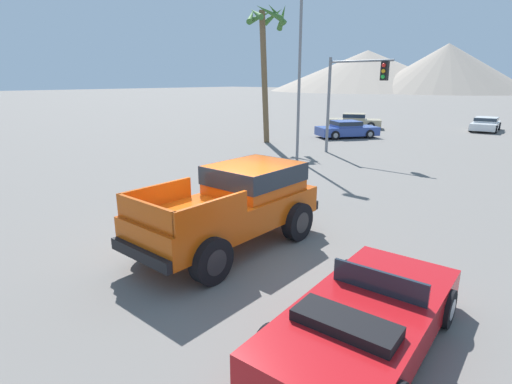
{
  "coord_description": "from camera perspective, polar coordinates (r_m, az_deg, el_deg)",
  "views": [
    {
      "loc": [
        6.51,
        -6.41,
        3.99
      ],
      "look_at": [
        -0.06,
        0.93,
        1.21
      ],
      "focal_mm": 28.0,
      "sensor_mm": 36.0,
      "label": 1
    }
  ],
  "objects": [
    {
      "name": "red_convertible_car",
      "position": [
        6.63,
        15.25,
        -17.26
      ],
      "size": [
        2.21,
        4.36,
        1.08
      ],
      "rotation": [
        0.0,
        0.0,
        0.08
      ],
      "color": "#B21419",
      "rests_on": "ground_plane"
    },
    {
      "name": "distant_mountain_range",
      "position": [
        138.02,
        27.0,
        15.31
      ],
      "size": [
        173.71,
        74.76,
        14.56
      ],
      "color": "gray",
      "rests_on": "ground_plane"
    },
    {
      "name": "street_lamp_post",
      "position": [
        20.26,
        6.27,
        18.14
      ],
      "size": [
        0.9,
        0.24,
        8.13
      ],
      "color": "slate",
      "rests_on": "ground_plane"
    },
    {
      "name": "parked_car_blue",
      "position": [
        29.33,
        12.83,
        8.77
      ],
      "size": [
        3.89,
        4.5,
        1.18
      ],
      "rotation": [
        0.0,
        0.0,
        5.68
      ],
      "color": "#334C9E",
      "rests_on": "ground_plane"
    },
    {
      "name": "parked_car_white",
      "position": [
        37.28,
        29.97,
        8.44
      ],
      "size": [
        2.3,
        4.4,
        1.08
      ],
      "rotation": [
        0.0,
        0.0,
        3.26
      ],
      "color": "white",
      "rests_on": "ground_plane"
    },
    {
      "name": "traffic_light_main",
      "position": [
        22.17,
        13.65,
        14.36
      ],
      "size": [
        3.62,
        0.38,
        5.14
      ],
      "color": "slate",
      "rests_on": "ground_plane"
    },
    {
      "name": "palm_tree_leaning",
      "position": [
        26.17,
        1.41,
        20.69
      ],
      "size": [
        2.84,
        2.83,
        8.37
      ],
      "color": "brown",
      "rests_on": "ground_plane"
    },
    {
      "name": "ground_plane",
      "position": [
        9.97,
        -3.34,
        -7.84
      ],
      "size": [
        320.0,
        320.0,
        0.0
      ],
      "primitive_type": "plane",
      "color": "slate"
    },
    {
      "name": "parked_car_tan",
      "position": [
        35.21,
        13.92,
        9.85
      ],
      "size": [
        4.57,
        3.47,
        1.23
      ],
      "rotation": [
        0.0,
        0.0,
        5.18
      ],
      "color": "tan",
      "rests_on": "ground_plane"
    },
    {
      "name": "orange_pickup_truck",
      "position": [
        9.79,
        -2.71,
        -1.34
      ],
      "size": [
        2.38,
        5.16,
        1.94
      ],
      "rotation": [
        0.0,
        0.0,
        0.02
      ],
      "color": "#CC4C0C",
      "rests_on": "ground_plane"
    }
  ]
}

